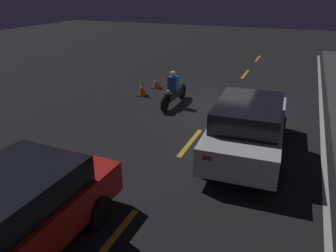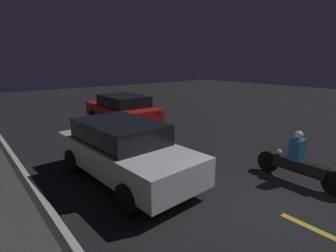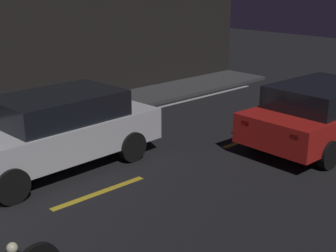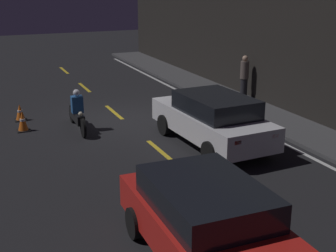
{
  "view_description": "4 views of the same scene",
  "coord_description": "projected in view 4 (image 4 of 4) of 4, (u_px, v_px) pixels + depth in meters",
  "views": [
    {
      "loc": [
        11.88,
        2.74,
        4.26
      ],
      "look_at": [
        4.83,
        -0.17,
        1.03
      ],
      "focal_mm": 35.0,
      "sensor_mm": 36.0,
      "label": 1
    },
    {
      "loc": [
        -2.22,
        4.86,
        3.09
      ],
      "look_at": [
        4.23,
        -0.42,
        1.0
      ],
      "focal_mm": 28.0,
      "sensor_mm": 36.0,
      "label": 2
    },
    {
      "loc": [
        -0.9,
        -6.59,
        3.78
      ],
      "look_at": [
        5.49,
        0.29,
        0.79
      ],
      "focal_mm": 50.0,
      "sensor_mm": 36.0,
      "label": 3
    },
    {
      "loc": [
        15.14,
        -4.87,
        4.77
      ],
      "look_at": [
        3.75,
        0.12,
        0.83
      ],
      "focal_mm": 50.0,
      "sensor_mm": 36.0,
      "label": 4
    }
  ],
  "objects": [
    {
      "name": "lane_dash_a",
      "position": [
        64.0,
        70.0,
        25.26
      ],
      "size": [
        2.0,
        0.14,
        0.01
      ],
      "color": "gold",
      "rests_on": "ground"
    },
    {
      "name": "traffic_cone_mid",
      "position": [
        23.0,
        121.0,
        15.19
      ],
      "size": [
        0.42,
        0.42,
        0.65
      ],
      "color": "black",
      "rests_on": "ground"
    },
    {
      "name": "ground_plane",
      "position": [
        123.0,
        119.0,
        16.52
      ],
      "size": [
        56.0,
        56.0,
        0.0
      ],
      "primitive_type": "plane",
      "color": "black"
    },
    {
      "name": "building_front",
      "position": [
        269.0,
        3.0,
        17.61
      ],
      "size": [
        28.0,
        0.3,
        7.74
      ],
      "color": "black",
      "rests_on": "ground"
    },
    {
      "name": "pedestrian",
      "position": [
        244.0,
        76.0,
        18.8
      ],
      "size": [
        0.34,
        0.34,
        1.72
      ],
      "color": "black",
      "rests_on": "raised_curb"
    },
    {
      "name": "taxi_red",
      "position": [
        210.0,
        224.0,
        7.96
      ],
      "size": [
        4.47,
        2.09,
        1.47
      ],
      "rotation": [
        0.0,
        0.0,
        -0.02
      ],
      "color": "red",
      "rests_on": "ground"
    },
    {
      "name": "sedan_white",
      "position": [
        212.0,
        118.0,
        13.79
      ],
      "size": [
        4.57,
        2.11,
        1.55
      ],
      "rotation": [
        0.0,
        0.0,
        3.19
      ],
      "color": "silver",
      "rests_on": "ground"
    },
    {
      "name": "raised_curb",
      "position": [
        240.0,
        104.0,
        18.35
      ],
      "size": [
        28.0,
        1.85,
        0.11
      ],
      "color": "#424244",
      "rests_on": "ground"
    },
    {
      "name": "lane_dash_e",
      "position": [
        246.0,
        223.0,
        9.54
      ],
      "size": [
        2.0,
        0.14,
        0.01
      ],
      "color": "gold",
      "rests_on": "ground"
    },
    {
      "name": "lane_dash_d",
      "position": [
        161.0,
        151.0,
        13.47
      ],
      "size": [
        2.0,
        0.14,
        0.01
      ],
      "color": "gold",
      "rests_on": "ground"
    },
    {
      "name": "motorcycle",
      "position": [
        77.0,
        113.0,
        15.26
      ],
      "size": [
        2.34,
        0.37,
        1.37
      ],
      "rotation": [
        0.0,
        0.0,
        -0.02
      ],
      "color": "black",
      "rests_on": "ground"
    },
    {
      "name": "lane_dash_b",
      "position": [
        84.0,
        87.0,
        21.33
      ],
      "size": [
        2.0,
        0.14,
        0.01
      ],
      "color": "gold",
      "rests_on": "ground"
    },
    {
      "name": "lane_dash_c",
      "position": [
        114.0,
        112.0,
        17.4
      ],
      "size": [
        2.0,
        0.14,
        0.01
      ],
      "color": "gold",
      "rests_on": "ground"
    },
    {
      "name": "lane_solid_kerb",
      "position": [
        213.0,
        108.0,
        17.92
      ],
      "size": [
        25.2,
        0.14,
        0.01
      ],
      "color": "silver",
      "rests_on": "ground"
    },
    {
      "name": "traffic_cone_near",
      "position": [
        20.0,
        112.0,
        16.34
      ],
      "size": [
        0.41,
        0.41,
        0.59
      ],
      "color": "black",
      "rests_on": "ground"
    }
  ]
}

